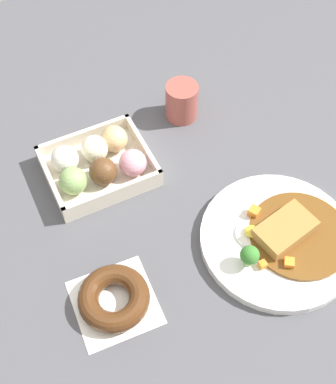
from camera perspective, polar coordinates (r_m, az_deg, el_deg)
name	(u,v)px	position (r m, az deg, el deg)	size (l,w,h in m)	color
ground_plane	(189,222)	(0.93, 2.31, -3.36)	(1.60, 1.60, 0.00)	#4C4C51
curry_plate	(279,238)	(0.92, 12.30, -5.06)	(0.27, 0.27, 0.06)	white
donut_box	(98,163)	(0.98, -7.81, 3.17)	(0.20, 0.16, 0.06)	beige
chocolate_ring_donut	(114,298)	(0.85, -6.04, -11.69)	(0.14, 0.14, 0.04)	white
coffee_mug	(182,101)	(1.07, 1.53, 10.07)	(0.07, 0.07, 0.08)	#9E4C42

